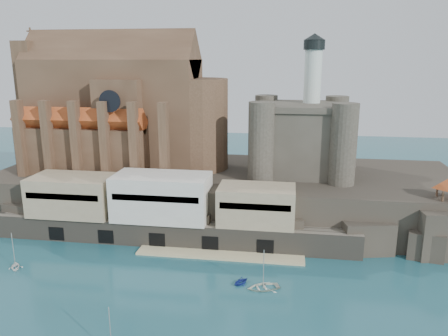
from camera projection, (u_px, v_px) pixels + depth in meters
name	position (u px, v px, depth m)	size (l,w,h in m)	color
ground	(185.00, 310.00, 61.04)	(300.00, 300.00, 0.00)	#1B4E59
promontory	(225.00, 193.00, 97.62)	(100.00, 36.00, 10.00)	#28241E
quay	(161.00, 211.00, 83.16)	(70.00, 12.00, 13.05)	#635C4F
church	(123.00, 113.00, 99.26)	(47.00, 25.93, 30.51)	#4C3423
castle_keep	(301.00, 135.00, 93.63)	(21.20, 21.20, 29.30)	#413C33
rock_outcrop	(445.00, 231.00, 78.76)	(14.50, 10.50, 8.70)	#28241E
boat_4	(16.00, 269.00, 73.16)	(2.67, 1.63, 3.09)	white
boat_6	(263.00, 288.00, 66.87)	(3.61, 1.05, 5.05)	white
boat_7	(241.00, 284.00, 68.27)	(2.50, 1.52, 2.89)	navy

